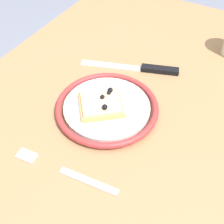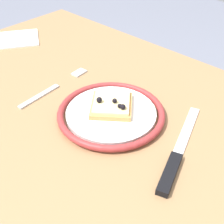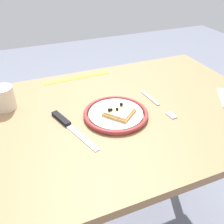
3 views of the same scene
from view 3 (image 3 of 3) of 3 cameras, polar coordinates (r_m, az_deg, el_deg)
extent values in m
cube|color=#936D47|center=(0.85, 0.18, -0.77)|extent=(1.11, 0.71, 0.03)
cylinder|color=#4C4742|center=(1.48, 13.69, -2.16)|extent=(0.05, 0.05, 0.71)
cylinder|color=white|center=(0.82, 1.14, -0.49)|extent=(0.18, 0.18, 0.01)
torus|color=maroon|center=(0.82, 1.15, -0.29)|extent=(0.22, 0.22, 0.01)
cube|color=tan|center=(0.81, 1.70, -0.10)|extent=(0.12, 0.12, 0.01)
cube|color=#F1D78F|center=(0.80, 1.70, 0.37)|extent=(0.10, 0.11, 0.01)
sphere|color=black|center=(0.80, 1.12, 0.69)|extent=(0.01, 0.01, 0.01)
sphere|color=black|center=(0.79, -0.63, 0.52)|extent=(0.01, 0.01, 0.01)
sphere|color=black|center=(0.82, 2.18, 1.80)|extent=(0.01, 0.01, 0.01)
sphere|color=black|center=(0.80, -0.15, 0.59)|extent=(0.01, 0.01, 0.01)
cube|color=silver|center=(0.74, -6.90, -5.89)|extent=(0.07, 0.15, 0.00)
cube|color=black|center=(0.82, -11.76, -1.47)|extent=(0.05, 0.09, 0.01)
cube|color=#B9B9B9|center=(0.93, 8.83, 3.25)|extent=(0.02, 0.11, 0.00)
cube|color=#B9B9B9|center=(0.85, 13.69, -0.77)|extent=(0.02, 0.04, 0.00)
cylinder|color=beige|center=(0.92, -23.87, 2.96)|extent=(0.07, 0.07, 0.08)
cube|color=yellow|center=(1.08, -8.04, 7.93)|extent=(0.29, 0.03, 0.00)
camera|label=1|loc=(1.05, 17.76, 31.52)|focal=47.06mm
camera|label=2|loc=(0.97, -28.93, 25.64)|focal=48.97mm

